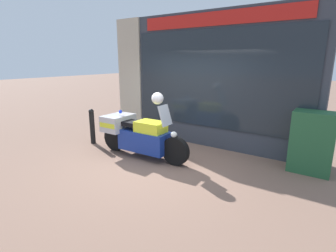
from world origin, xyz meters
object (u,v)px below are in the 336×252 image
at_px(utility_cabinet, 312,142).
at_px(paramedic_motorcycle, 137,134).
at_px(street_bollard, 92,126).
at_px(white_helmet, 158,98).

bearing_deg(utility_cabinet, paramedic_motorcycle, -159.61).
height_order(utility_cabinet, street_bollard, utility_cabinet).
bearing_deg(street_bollard, paramedic_motorcycle, -0.70).
distance_m(paramedic_motorcycle, white_helmet, 1.07).
bearing_deg(paramedic_motorcycle, utility_cabinet, 18.54).
distance_m(paramedic_motorcycle, street_bollard, 1.65).
height_order(utility_cabinet, white_helmet, white_helmet).
bearing_deg(paramedic_motorcycle, street_bollard, 177.45).
bearing_deg(white_helmet, street_bollard, 179.98).
xyz_separation_m(paramedic_motorcycle, street_bollard, (-1.65, 0.02, -0.05)).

